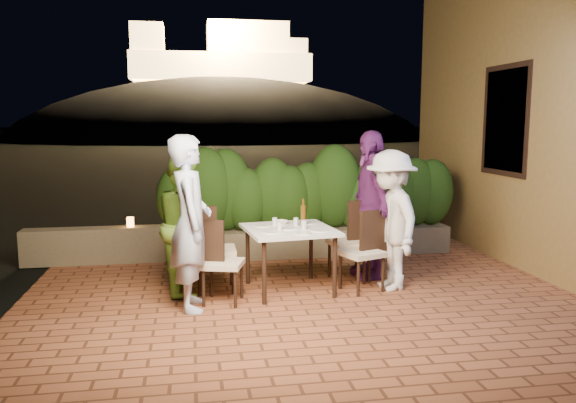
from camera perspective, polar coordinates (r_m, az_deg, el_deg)
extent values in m
plane|color=black|center=(6.32, 5.00, -10.38)|extent=(400.00, 400.00, 0.00)
cube|color=brown|center=(6.80, 3.91, -9.52)|extent=(7.00, 6.00, 0.15)
cube|color=olive|center=(9.35, 24.09, 10.60)|extent=(1.60, 5.00, 5.00)
cube|color=black|center=(8.50, 21.36, 7.69)|extent=(0.08, 1.00, 1.40)
cube|color=black|center=(8.49, 21.30, 7.69)|extent=(0.06, 1.15, 1.55)
cube|color=brown|center=(8.47, 2.37, -4.04)|extent=(4.20, 0.55, 0.40)
cube|color=brown|center=(8.37, -18.19, -4.24)|extent=(2.20, 0.30, 0.50)
ellipsoid|color=black|center=(66.16, -6.64, 2.89)|extent=(52.00, 40.00, 22.00)
cylinder|color=white|center=(6.29, -1.51, -3.13)|extent=(0.23, 0.23, 0.01)
cylinder|color=white|center=(6.68, -2.58, -2.48)|extent=(0.19, 0.19, 0.01)
cylinder|color=white|center=(6.40, 3.23, -2.94)|extent=(0.22, 0.22, 0.01)
cylinder|color=white|center=(6.86, 2.08, -2.19)|extent=(0.20, 0.20, 0.01)
cylinder|color=white|center=(6.51, -0.02, -2.74)|extent=(0.24, 0.24, 0.01)
cylinder|color=white|center=(6.23, 1.51, -3.24)|extent=(0.20, 0.20, 0.01)
cylinder|color=silver|center=(6.38, -0.85, -2.55)|extent=(0.06, 0.06, 0.10)
cylinder|color=silver|center=(6.68, -1.36, -2.07)|extent=(0.06, 0.06, 0.10)
cylinder|color=silver|center=(6.47, 1.63, -2.38)|extent=(0.06, 0.06, 0.11)
cylinder|color=silver|center=(6.70, 0.81, -2.05)|extent=(0.06, 0.06, 0.10)
imported|color=white|center=(6.81, -0.76, -2.12)|extent=(0.23, 0.23, 0.04)
imported|color=silver|center=(5.98, -9.88, -2.17)|extent=(0.46, 0.68, 1.85)
imported|color=#82BD3B|center=(6.60, -10.40, -2.35)|extent=(0.67, 0.82, 1.60)
imported|color=white|center=(6.73, 10.34, -1.88)|extent=(0.72, 1.13, 1.66)
imported|color=#5F2267|center=(7.19, 8.38, -0.32)|extent=(0.47, 1.11, 1.88)
cylinder|color=orange|center=(8.26, -15.73, -2.03)|extent=(0.10, 0.10, 0.14)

